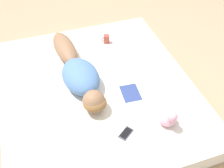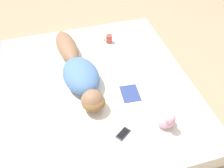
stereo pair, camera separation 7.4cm
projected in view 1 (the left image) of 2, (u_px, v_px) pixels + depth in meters
name	position (u px, v px, depth m)	size (l,w,h in m)	color
ground_plane	(99.00, 117.00, 2.93)	(12.00, 12.00, 0.00)	#9E8466
bed	(98.00, 102.00, 2.76)	(1.89, 2.13, 0.50)	tan
person	(78.00, 71.00, 2.58)	(0.39, 1.29, 0.22)	brown
open_magazine	(143.00, 91.00, 2.52)	(0.54, 0.36, 0.01)	white
coffee_mug	(106.00, 39.00, 3.05)	(0.10, 0.07, 0.10)	#993D33
cell_phone	(126.00, 133.00, 2.18)	(0.15, 0.14, 0.01)	#333842
plush_toy	(168.00, 118.00, 2.19)	(0.16, 0.17, 0.20)	#DB9EB2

